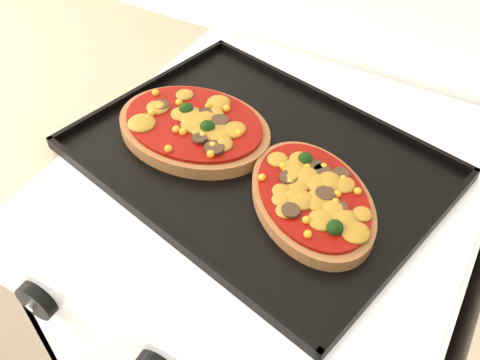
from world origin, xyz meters
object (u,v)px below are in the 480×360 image
Objects in this scene: stove at (266,320)px; pizza_right at (312,197)px; pizza_left at (194,126)px; baking_tray at (257,158)px.

pizza_right is at bearing -35.48° from stove.
stove is 0.50m from pizza_left.
baking_tray reaches higher than stove.
pizza_left is at bearing -167.33° from baking_tray.
stove is 0.49m from pizza_right.
pizza_right is (0.22, -0.04, -0.00)m from pizza_left.
pizza_right reaches higher than baking_tray.
stove is at bearing 43.66° from baking_tray.
baking_tray is (-0.02, -0.01, 0.47)m from stove.
baking_tray is at bearing -149.27° from stove.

